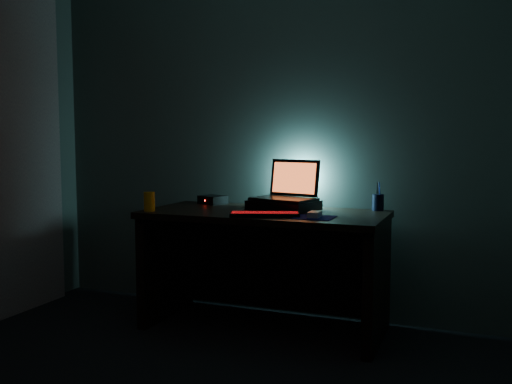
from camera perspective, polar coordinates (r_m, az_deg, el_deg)
room at (r=2.10m, az=-15.06°, el=6.40°), size 3.50×4.00×2.50m
desk at (r=3.66m, az=1.11°, el=-5.86°), size 1.50×0.70×0.75m
curtain at (r=4.29m, az=-22.14°, el=4.26°), size 0.06×0.65×2.30m
riser at (r=3.65m, az=2.79°, el=-1.32°), size 0.46×0.39×0.06m
laptop at (r=3.68m, az=3.22°, el=0.15°), size 0.43×0.36×0.26m
keyboard at (r=3.34m, az=0.87°, el=-2.25°), size 0.43×0.26×0.03m
mousepad at (r=3.30m, az=5.88°, el=-2.54°), size 0.22×0.20×0.00m
mouse at (r=3.30m, az=5.88°, el=-2.24°), size 0.07×0.11×0.03m
pen_cup at (r=3.68m, az=12.10°, el=-1.03°), size 0.08×0.08×0.10m
juice_glass at (r=3.64m, az=-10.62°, el=-0.93°), size 0.08×0.08×0.12m
router at (r=3.98m, az=-4.36°, el=-0.78°), size 0.21×0.20×0.06m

